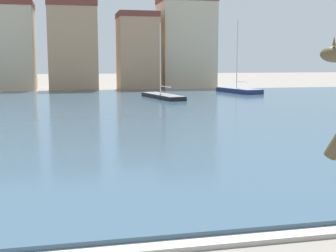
% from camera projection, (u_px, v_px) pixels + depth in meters
% --- Properties ---
extents(harbor_water, '(88.65, 52.85, 0.25)m').
position_uv_depth(harbor_water, '(79.00, 113.00, 35.80)').
color(harbor_water, '#334C60').
rests_on(harbor_water, ground).
extents(quay_edge_coping, '(88.65, 0.50, 0.12)m').
position_uv_depth(quay_edge_coping, '(116.00, 252.00, 10.05)').
color(quay_edge_coping, '#ADA89E').
rests_on(quay_edge_coping, ground).
extents(sailboat_black, '(3.48, 9.34, 8.22)m').
position_uv_depth(sailboat_black, '(160.00, 97.00, 49.35)').
color(sailboat_black, black).
rests_on(sailboat_black, ground).
extents(sailboat_navy, '(3.90, 8.57, 9.31)m').
position_uv_depth(sailboat_navy, '(236.00, 91.00, 57.73)').
color(sailboat_navy, navy).
rests_on(sailboat_navy, ground).
extents(townhouse_narrow_midrow, '(7.91, 7.82, 12.37)m').
position_uv_depth(townhouse_narrow_midrow, '(6.00, 47.00, 63.91)').
color(townhouse_narrow_midrow, '#C6B293').
rests_on(townhouse_narrow_midrow, ground).
extents(townhouse_corner_house, '(6.77, 5.61, 12.27)m').
position_uv_depth(townhouse_corner_house, '(73.00, 47.00, 63.35)').
color(townhouse_corner_house, tan).
rests_on(townhouse_corner_house, ground).
extents(townhouse_wide_warehouse, '(5.66, 5.97, 11.04)m').
position_uv_depth(townhouse_wide_warehouse, '(137.00, 52.00, 65.64)').
color(townhouse_wide_warehouse, tan).
rests_on(townhouse_wide_warehouse, ground).
extents(townhouse_tall_gabled, '(8.12, 7.14, 13.62)m').
position_uv_depth(townhouse_tall_gabled, '(186.00, 43.00, 69.30)').
color(townhouse_tall_gabled, '#C6B293').
rests_on(townhouse_tall_gabled, ground).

